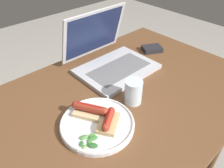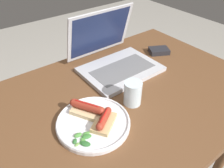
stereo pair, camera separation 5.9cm
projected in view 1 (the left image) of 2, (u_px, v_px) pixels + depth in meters
desk at (117, 112)px, 0.89m from camera, size 1.18×0.76×0.78m
laptop at (110, 58)px, 0.99m from camera, size 0.33×0.31×0.24m
plate at (97, 124)px, 0.72m from camera, size 0.25×0.25×0.02m
sausage_toast_left at (90, 110)px, 0.73m from camera, size 0.11×0.13×0.05m
sausage_toast_middle at (109, 121)px, 0.70m from camera, size 0.11×0.10×0.04m
salad_pile at (90, 141)px, 0.65m from camera, size 0.07×0.07×0.01m
drinking_glass at (133, 92)px, 0.79m from camera, size 0.07×0.07×0.09m
external_drive at (152, 49)px, 1.13m from camera, size 0.12×0.10×0.02m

